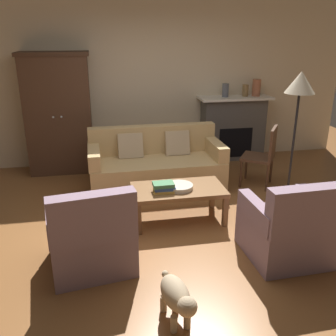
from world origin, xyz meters
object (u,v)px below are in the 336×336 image
coffee_table (178,192)px  side_chair_wooden (264,153)px  fireplace (233,128)px  floor_lamp (300,91)px  book_stack (164,187)px  armchair_near_right (289,230)px  fruit_bowl (179,187)px  armoire (59,114)px  mantel_vase_terracotta (256,88)px  mantel_vase_bronze (245,90)px  couch (156,166)px  mantel_vase_slate (225,90)px  armchair_near_left (91,238)px  dog (177,296)px

coffee_table → side_chair_wooden: 1.68m
fireplace → floor_lamp: (0.06, -1.99, 0.93)m
book_stack → armchair_near_right: armchair_near_right is taller
side_chair_wooden → fruit_bowl: bearing=-149.6°
fireplace → book_stack: fireplace is taller
armoire → mantel_vase_terracotta: bearing=1.0°
armoire → mantel_vase_bronze: size_ratio=9.45×
couch → mantel_vase_slate: size_ratio=8.52×
couch → mantel_vase_slate: mantel_vase_slate is taller
mantel_vase_terracotta → armchair_near_left: bearing=-134.3°
fireplace → floor_lamp: floor_lamp is taller
armchair_near_left → book_stack: bearing=40.8°
dog → armchair_near_left: bearing=126.0°
couch → floor_lamp: (1.62, -0.94, 1.18)m
coffee_table → side_chair_wooden: (1.45, 0.82, 0.15)m
fireplace → dog: 4.26m
coffee_table → book_stack: book_stack is taller
armchair_near_right → dog: 1.46m
armchair_near_left → armchair_near_right: bearing=-6.1°
armchair_near_left → floor_lamp: bearing=20.6°
fireplace → dog: size_ratio=2.22×
armoire → dog: armoire is taller
couch → fruit_bowl: bearing=-84.7°
floor_lamp → dog: floor_lamp is taller
armoire → mantel_vase_bronze: 3.14m
mantel_vase_terracotta → mantel_vase_slate: bearing=180.0°
floor_lamp → mantel_vase_slate: bearing=97.0°
coffee_table → mantel_vase_bronze: size_ratio=5.49×
fireplace → mantel_vase_terracotta: size_ratio=4.40×
mantel_vase_terracotta → armoire: bearing=-179.0°
mantel_vase_terracotta → side_chair_wooden: size_ratio=0.32×
book_stack → mantel_vase_slate: bearing=56.4°
book_stack → armchair_near_left: armchair_near_left is taller
armchair_near_left → dog: bearing=-54.0°
armoire → mantel_vase_bronze: (3.13, 0.06, 0.27)m
fireplace → mantel_vase_slate: 0.69m
coffee_table → armchair_near_left: (-1.02, -0.80, -0.05)m
mantel_vase_bronze → armchair_near_right: 3.34m
dog → armoire: bearing=106.6°
armchair_near_right → dog: armchair_near_right is taller
armchair_near_right → mantel_vase_terracotta: bearing=73.5°
armchair_near_left → armoire: bearing=99.4°
mantel_vase_slate → armchair_near_right: (-0.37, -3.13, -0.92)m
fireplace → armoire: size_ratio=0.67×
fruit_bowl → book_stack: (-0.19, -0.05, 0.03)m
couch → coffee_table: (0.10, -1.09, 0.05)m
couch → mantel_vase_slate: bearing=37.0°
mantel_vase_slate → couch: bearing=-143.0°
mantel_vase_slate → mantel_vase_terracotta: size_ratio=0.79×
fireplace → side_chair_wooden: fireplace is taller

